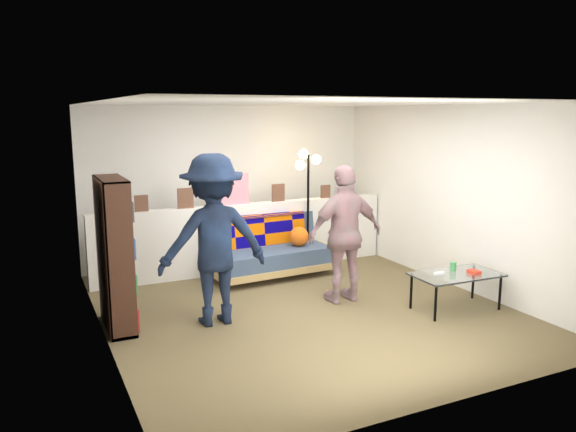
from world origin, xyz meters
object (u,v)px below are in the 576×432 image
(bookshelf, at_px, (115,259))
(person_right, at_px, (345,234))
(coffee_table, at_px, (457,276))
(futon_sofa, at_px, (271,251))
(person_left, at_px, (213,240))
(floor_lamp, at_px, (307,184))

(bookshelf, relative_size, person_right, 0.97)
(coffee_table, bearing_deg, person_right, 141.28)
(futon_sofa, height_order, person_right, person_right)
(bookshelf, bearing_deg, person_left, -16.82)
(bookshelf, distance_m, floor_lamp, 3.31)
(person_left, relative_size, person_right, 1.11)
(coffee_table, xyz_separation_m, person_right, (-1.03, 0.83, 0.44))
(person_right, bearing_deg, futon_sofa, -75.23)
(bookshelf, xyz_separation_m, floor_lamp, (2.99, 1.33, 0.49))
(coffee_table, xyz_separation_m, person_left, (-2.70, 0.84, 0.53))
(futon_sofa, bearing_deg, person_right, -75.35)
(bookshelf, bearing_deg, floor_lamp, 23.90)
(floor_lamp, height_order, person_left, person_left)
(coffee_table, height_order, floor_lamp, floor_lamp)
(futon_sofa, xyz_separation_m, coffee_table, (1.40, -2.23, 0.06))
(futon_sofa, distance_m, person_left, 2.00)
(coffee_table, bearing_deg, bookshelf, 162.90)
(bookshelf, xyz_separation_m, person_right, (2.67, -0.31, 0.08))
(coffee_table, bearing_deg, floor_lamp, 105.99)
(futon_sofa, bearing_deg, floor_lamp, 18.56)
(person_right, bearing_deg, coffee_table, 141.40)
(futon_sofa, relative_size, person_left, 0.96)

